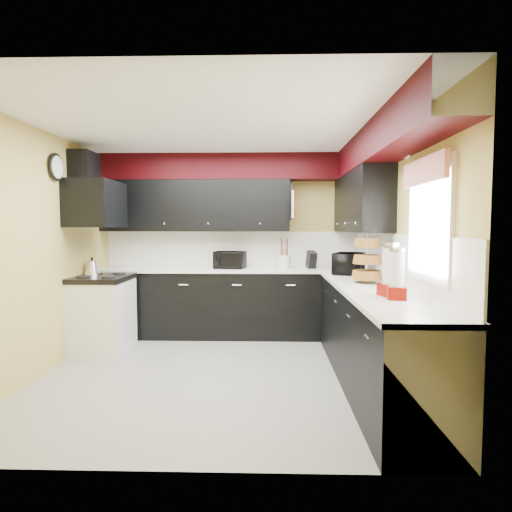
{
  "coord_description": "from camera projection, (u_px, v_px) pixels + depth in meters",
  "views": [
    {
      "loc": [
        0.5,
        -4.33,
        1.52
      ],
      "look_at": [
        0.36,
        0.86,
        1.15
      ],
      "focal_mm": 30.0,
      "sensor_mm": 36.0,
      "label": 1
    }
  ],
  "objects": [
    {
      "name": "ground",
      "position": [
        219.0,
        372.0,
        4.44
      ],
      "size": [
        3.6,
        3.6,
        0.0
      ],
      "primitive_type": "plane",
      "color": "gray",
      "rests_on": "ground"
    },
    {
      "name": "wall_back",
      "position": [
        233.0,
        245.0,
        6.14
      ],
      "size": [
        3.6,
        0.06,
        2.5
      ],
      "primitive_type": "cube",
      "color": "#E0C666",
      "rests_on": "ground"
    },
    {
      "name": "wall_right",
      "position": [
        396.0,
        253.0,
        4.3
      ],
      "size": [
        0.06,
        3.6,
        2.5
      ],
      "primitive_type": "cube",
      "color": "#E0C666",
      "rests_on": "ground"
    },
    {
      "name": "wall_left",
      "position": [
        44.0,
        252.0,
        4.4
      ],
      "size": [
        0.06,
        3.6,
        2.5
      ],
      "primitive_type": "cube",
      "color": "#E0C666",
      "rests_on": "ground"
    },
    {
      "name": "ceiling",
      "position": [
        217.0,
        128.0,
        4.26
      ],
      "size": [
        3.6,
        3.6,
        0.06
      ],
      "primitive_type": "cube",
      "color": "white",
      "rests_on": "wall_back"
    },
    {
      "name": "cab_back",
      "position": [
        231.0,
        304.0,
        5.9
      ],
      "size": [
        3.6,
        0.6,
        0.9
      ],
      "primitive_type": "cube",
      "color": "black",
      "rests_on": "ground"
    },
    {
      "name": "cab_right",
      "position": [
        372.0,
        339.0,
        4.06
      ],
      "size": [
        0.6,
        3.0,
        0.9
      ],
      "primitive_type": "cube",
      "color": "black",
      "rests_on": "ground"
    },
    {
      "name": "counter_back",
      "position": [
        231.0,
        270.0,
        5.87
      ],
      "size": [
        3.62,
        0.64,
        0.04
      ],
      "primitive_type": "cube",
      "color": "white",
      "rests_on": "cab_back"
    },
    {
      "name": "counter_right",
      "position": [
        373.0,
        290.0,
        4.03
      ],
      "size": [
        0.64,
        3.02,
        0.04
      ],
      "primitive_type": "cube",
      "color": "white",
      "rests_on": "cab_right"
    },
    {
      "name": "splash_back",
      "position": [
        233.0,
        249.0,
        6.14
      ],
      "size": [
        3.6,
        0.02,
        0.5
      ],
      "primitive_type": "cube",
      "color": "white",
      "rests_on": "counter_back"
    },
    {
      "name": "splash_right",
      "position": [
        395.0,
        259.0,
        4.3
      ],
      "size": [
        0.02,
        3.6,
        0.5
      ],
      "primitive_type": "cube",
      "color": "white",
      "rests_on": "counter_right"
    },
    {
      "name": "upper_back",
      "position": [
        196.0,
        206.0,
        5.94
      ],
      "size": [
        2.6,
        0.35,
        0.7
      ],
      "primitive_type": "cube",
      "color": "black",
      "rests_on": "wall_back"
    },
    {
      "name": "upper_right",
      "position": [
        360.0,
        203.0,
        5.16
      ],
      "size": [
        0.35,
        1.8,
        0.7
      ],
      "primitive_type": "cube",
      "color": "black",
      "rests_on": "wall_right"
    },
    {
      "name": "soffit_back",
      "position": [
        231.0,
        168.0,
        5.89
      ],
      "size": [
        3.6,
        0.36,
        0.35
      ],
      "primitive_type": "cube",
      "color": "black",
      "rests_on": "wall_back"
    },
    {
      "name": "soffit_right",
      "position": [
        386.0,
        141.0,
        4.05
      ],
      "size": [
        0.36,
        3.24,
        0.35
      ],
      "primitive_type": "cube",
      "color": "black",
      "rests_on": "wall_right"
    },
    {
      "name": "stove",
      "position": [
        103.0,
        316.0,
        5.19
      ],
      "size": [
        0.6,
        0.75,
        0.86
      ],
      "primitive_type": "cube",
      "color": "white",
      "rests_on": "ground"
    },
    {
      "name": "cooktop",
      "position": [
        102.0,
        278.0,
        5.16
      ],
      "size": [
        0.62,
        0.77,
        0.06
      ],
      "primitive_type": "cube",
      "color": "black",
      "rests_on": "stove"
    },
    {
      "name": "hood",
      "position": [
        96.0,
        204.0,
        5.1
      ],
      "size": [
        0.5,
        0.78,
        0.55
      ],
      "primitive_type": "cube",
      "color": "black",
      "rests_on": "wall_left"
    },
    {
      "name": "hood_duct",
      "position": [
        84.0,
        169.0,
        5.08
      ],
      "size": [
        0.24,
        0.4,
        0.4
      ],
      "primitive_type": "cube",
      "color": "black",
      "rests_on": "wall_left"
    },
    {
      "name": "window",
      "position": [
        429.0,
        222.0,
        3.38
      ],
      "size": [
        0.03,
        0.86,
        0.96
      ],
      "primitive_type": null,
      "color": "white",
      "rests_on": "wall_right"
    },
    {
      "name": "valance",
      "position": [
        424.0,
        171.0,
        3.35
      ],
      "size": [
        0.04,
        0.88,
        0.2
      ],
      "primitive_type": "cube",
      "color": "red",
      "rests_on": "wall_right"
    },
    {
      "name": "pan_top",
      "position": [
        291.0,
        191.0,
        5.82
      ],
      "size": [
        0.03,
        0.22,
        0.4
      ],
      "primitive_type": null,
      "color": "black",
      "rests_on": "upper_back"
    },
    {
      "name": "pan_mid",
      "position": [
        291.0,
        209.0,
        5.71
      ],
      "size": [
        0.03,
        0.28,
        0.46
      ],
      "primitive_type": null,
      "color": "black",
      "rests_on": "upper_back"
    },
    {
      "name": "pan_low",
      "position": [
        290.0,
        212.0,
        5.97
      ],
      "size": [
        0.03,
        0.24,
        0.42
      ],
      "primitive_type": null,
      "color": "black",
      "rests_on": "upper_back"
    },
    {
      "name": "cut_board",
      "position": [
        293.0,
        205.0,
        5.58
      ],
      "size": [
        0.03,
        0.26,
        0.35
      ],
      "primitive_type": "cube",
      "color": "white",
      "rests_on": "upper_back"
    },
    {
      "name": "baskets",
      "position": [
        367.0,
        259.0,
        4.36
      ],
      "size": [
        0.27,
        0.27,
        0.5
      ],
      "primitive_type": null,
      "color": "brown",
      "rests_on": "upper_right"
    },
    {
      "name": "clock",
      "position": [
        56.0,
        167.0,
        4.58
      ],
      "size": [
        0.03,
        0.3,
        0.3
      ],
      "primitive_type": null,
      "color": "black",
      "rests_on": "wall_left"
    },
    {
      "name": "deco_plate",
      "position": [
        407.0,
        145.0,
        3.88
      ],
      "size": [
        0.03,
        0.24,
        0.24
      ],
      "primitive_type": null,
      "color": "white",
      "rests_on": "wall_right"
    },
    {
      "name": "toaster_oven",
      "position": [
        230.0,
        260.0,
        5.85
      ],
      "size": [
        0.46,
        0.41,
        0.23
      ],
      "primitive_type": "imported",
      "rotation": [
        0.0,
        0.0,
        -0.21
      ],
      "color": "black",
      "rests_on": "counter_back"
    },
    {
      "name": "microwave",
      "position": [
        349.0,
        263.0,
        5.16
      ],
      "size": [
        0.46,
        0.55,
        0.26
      ],
      "primitive_type": "imported",
      "rotation": [
        0.0,
        0.0,
        1.19
      ],
      "color": "black",
      "rests_on": "counter_right"
    },
    {
      "name": "utensil_crock",
      "position": [
        284.0,
        262.0,
        5.8
      ],
      "size": [
        0.23,
        0.23,
        0.18
      ],
      "primitive_type": "cylinder",
      "rotation": [
        0.0,
        0.0,
        0.42
      ],
      "color": "silver",
      "rests_on": "counter_back"
    },
    {
      "name": "knife_block",
      "position": [
        311.0,
        260.0,
        5.83
      ],
      "size": [
        0.14,
        0.17,
        0.23
      ],
      "primitive_type": "cube",
      "rotation": [
        0.0,
        0.0,
        0.24
      ],
      "color": "black",
      "rests_on": "counter_back"
    },
    {
      "name": "kettle",
      "position": [
        92.0,
        268.0,
        5.31
      ],
      "size": [
        0.19,
        0.19,
        0.17
      ],
      "primitive_type": null,
      "rotation": [
        0.0,
        0.0,
        -0.0
      ],
      "color": "silver",
      "rests_on": "cooktop"
    },
    {
      "name": "dispenser_a",
      "position": [
        397.0,
        276.0,
        3.36
      ],
      "size": [
        0.16,
        0.16,
        0.38
      ],
      "primitive_type": null,
      "rotation": [
        0.0,
        0.0,
        -0.16
      ],
      "color": "#5A150B",
      "rests_on": "counter_right"
    },
    {
      "name": "dispenser_b",
      "position": [
        390.0,
        270.0,
        3.53
      ],
      "size": [
        0.19,
        0.19,
        0.43
      ],
      "primitive_type": null,
      "rotation": [
        0.0,
        0.0,
        0.25
      ],
      "color": "#5A1408",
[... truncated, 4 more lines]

